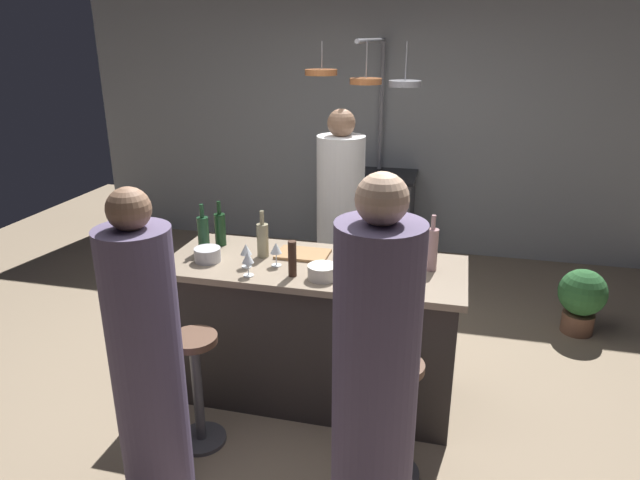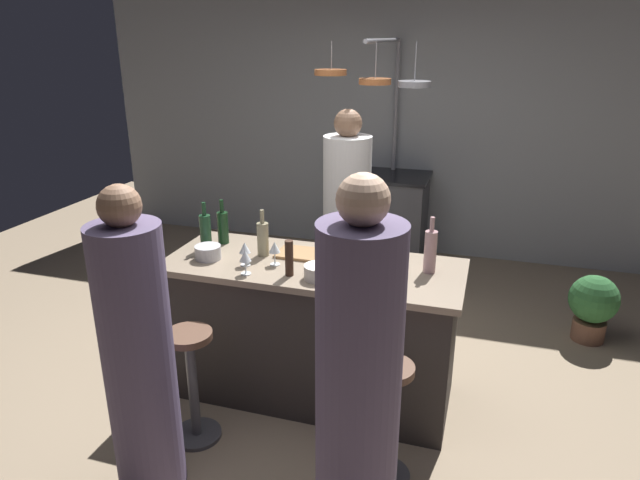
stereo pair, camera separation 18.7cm
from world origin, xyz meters
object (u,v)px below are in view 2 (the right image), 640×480
(guest_left, at_px, (139,359))
(potted_plant, at_px, (593,304))
(mixing_bowl_blue, at_px, (375,278))
(mixing_bowl_steel, at_px, (208,252))
(wine_bottle_rose, at_px, (430,251))
(mixing_bowl_ceramic, at_px, (319,272))
(wine_glass_near_right_guest, at_px, (245,249))
(wine_bottle_green, at_px, (205,231))
(bar_stool_right, at_px, (386,418))
(wine_bottle_red, at_px, (223,227))
(bar_stool_left, at_px, (192,381))
(wine_glass_by_chef, at_px, (275,248))
(chef, at_px, (346,229))
(stove_range, at_px, (387,217))
(wine_bottle_dark, at_px, (362,246))
(cutting_board, at_px, (303,254))
(wine_glass_near_left_guest, at_px, (245,257))
(pepper_mill, at_px, (289,258))
(wine_bottle_white, at_px, (263,238))

(guest_left, height_order, potted_plant, guest_left)
(mixing_bowl_blue, relative_size, mixing_bowl_steel, 0.97)
(potted_plant, relative_size, wine_bottle_rose, 1.56)
(mixing_bowl_ceramic, bearing_deg, wine_glass_near_right_guest, 173.28)
(wine_bottle_rose, bearing_deg, wine_bottle_green, -178.37)
(wine_bottle_green, distance_m, mixing_bowl_blue, 1.18)
(bar_stool_right, distance_m, wine_bottle_red, 1.62)
(bar_stool_left, height_order, wine_glass_near_right_guest, wine_glass_near_right_guest)
(wine_bottle_green, relative_size, wine_glass_by_chef, 2.12)
(bar_stool_right, bearing_deg, chef, 111.55)
(wine_bottle_red, distance_m, mixing_bowl_steel, 0.30)
(stove_range, relative_size, bar_stool_right, 1.31)
(wine_bottle_red, distance_m, wine_glass_by_chef, 0.53)
(bar_stool_right, xyz_separation_m, mixing_bowl_ceramic, (-0.49, 0.42, 0.56))
(potted_plant, bearing_deg, wine_glass_near_right_guest, -147.17)
(guest_left, relative_size, potted_plant, 3.07)
(wine_bottle_rose, height_order, mixing_bowl_steel, wine_bottle_rose)
(wine_bottle_dark, bearing_deg, bar_stool_left, -140.35)
(wine_bottle_red, xyz_separation_m, mixing_bowl_blue, (1.10, -0.35, -0.07))
(wine_glass_by_chef, bearing_deg, mixing_bowl_blue, -8.91)
(wine_glass_by_chef, height_order, mixing_bowl_blue, wine_glass_by_chef)
(wine_bottle_dark, xyz_separation_m, mixing_bowl_blue, (0.13, -0.22, -0.09))
(stove_range, height_order, wine_bottle_dark, wine_bottle_dark)
(cutting_board, distance_m, mixing_bowl_ceramic, 0.38)
(stove_range, xyz_separation_m, cutting_board, (-0.10, -2.33, 0.46))
(chef, bearing_deg, wine_bottle_red, -126.99)
(chef, distance_m, wine_glass_near_left_guest, 1.31)
(chef, xyz_separation_m, wine_bottle_rose, (0.73, -0.92, 0.24))
(guest_left, xyz_separation_m, mixing_bowl_steel, (-0.09, 0.90, 0.20))
(stove_range, xyz_separation_m, guest_left, (-0.55, -3.46, 0.29))
(wine_bottle_red, bearing_deg, mixing_bowl_ceramic, -25.66)
(chef, bearing_deg, guest_left, -103.88)
(guest_left, distance_m, pepper_mill, 0.97)
(potted_plant, distance_m, wine_bottle_white, 2.56)
(mixing_bowl_blue, height_order, mixing_bowl_steel, mixing_bowl_steel)
(wine_bottle_white, xyz_separation_m, mixing_bowl_steel, (-0.30, -0.15, -0.07))
(guest_left, relative_size, wine_bottle_green, 5.16)
(chef, bearing_deg, potted_plant, 8.00)
(wine_bottle_rose, height_order, wine_bottle_white, wine_bottle_rose)
(wine_bottle_dark, distance_m, wine_bottle_red, 0.97)
(wine_glass_near_left_guest, bearing_deg, mixing_bowl_blue, 6.25)
(chef, xyz_separation_m, wine_bottle_white, (-0.28, -0.96, 0.22))
(wine_bottle_green, height_order, mixing_bowl_steel, wine_bottle_green)
(cutting_board, distance_m, pepper_mill, 0.34)
(wine_bottle_green, distance_m, mixing_bowl_ceramic, 0.87)
(guest_left, height_order, wine_bottle_red, guest_left)
(guest_left, xyz_separation_m, wine_bottle_white, (0.21, 1.05, 0.27))
(wine_bottle_rose, bearing_deg, bar_stool_left, -149.50)
(mixing_bowl_ceramic, distance_m, mixing_bowl_steel, 0.74)
(wine_glass_near_right_guest, relative_size, wine_glass_by_chef, 1.00)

